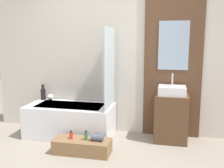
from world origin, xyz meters
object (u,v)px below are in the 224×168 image
sink (172,90)px  bottle_soap_secondary (86,136)px  vase_tall_dark (43,93)px  vase_round_light (50,97)px  bathtub (70,120)px  wooden_step_bench (82,146)px  bottle_soap_primary (71,135)px

sink → bottle_soap_secondary: 1.43m
vase_tall_dark → vase_round_light: size_ratio=2.49×
vase_round_light → vase_tall_dark: bearing=175.5°
bathtub → sink: (1.57, 0.12, 0.53)m
wooden_step_bench → bottle_soap_primary: size_ratio=6.95×
wooden_step_bench → vase_tall_dark: vase_tall_dark is taller
vase_tall_dark → bottle_soap_primary: (0.83, -0.85, -0.37)m
sink → bottle_soap_secondary: bearing=-147.6°
bathtub → bottle_soap_secondary: bathtub is taller
wooden_step_bench → vase_round_light: 1.28m
wooden_step_bench → bottle_soap_primary: (-0.16, 0.00, 0.15)m
sink → bottle_soap_primary: sink is taller
bottle_soap_secondary → vase_tall_dark: bearing=140.9°
bathtub → vase_round_light: (-0.45, 0.24, 0.30)m
vase_round_light → bottle_soap_secondary: bearing=-42.7°
bathtub → sink: size_ratio=3.39×
sink → bottle_soap_secondary: sink is taller
bottle_soap_secondary → sink: bearing=32.4°
wooden_step_bench → bottle_soap_secondary: size_ratio=5.96×
wooden_step_bench → sink: size_ratio=1.94×
bathtub → vase_round_light: bearing=151.6°
vase_round_light → bathtub: bearing=-28.4°
sink → vase_tall_dark: (-2.16, 0.14, -0.17)m
bottle_soap_secondary → wooden_step_bench: bearing=180.0°
bathtub → vase_round_light: 0.60m
wooden_step_bench → vase_round_light: (-0.85, 0.84, 0.46)m
bathtub → bottle_soap_secondary: 0.75m
wooden_step_bench → bottle_soap_primary: bearing=180.0°
vase_round_light → bottle_soap_secondary: (0.90, -0.84, -0.31)m
vase_tall_dark → vase_round_light: vase_tall_dark is taller
vase_tall_dark → bottle_soap_primary: 1.24m
vase_round_light → bottle_soap_secondary: vase_round_light is taller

